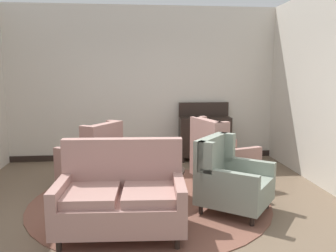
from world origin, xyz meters
name	(u,v)px	position (x,y,z in m)	size (l,w,h in m)	color
ground	(151,209)	(0.00, 0.00, 0.00)	(7.77, 7.77, 0.00)	brown
wall_back	(143,84)	(0.00, 2.77, 1.56)	(5.67, 0.08, 3.12)	silver
wall_right	(322,88)	(2.76, 0.83, 1.56)	(0.08, 3.88, 3.12)	silver
baseboard_back	(144,156)	(0.00, 2.72, 0.06)	(5.51, 0.03, 0.12)	black
area_rug	(150,200)	(0.00, 0.30, 0.01)	(3.36, 3.36, 0.01)	brown
coffee_table	(150,174)	(0.00, 0.32, 0.39)	(0.98, 0.98, 0.46)	black
porcelain_vase	(151,160)	(0.01, 0.28, 0.61)	(0.19, 0.19, 0.35)	#384C93
settee	(121,198)	(-0.37, -0.66, 0.42)	(1.45, 0.92, 1.04)	tan
armchair_foreground_right	(220,158)	(1.15, 0.88, 0.45)	(1.06, 1.00, 1.09)	tan
armchair_beside_settee	(230,180)	(1.02, -0.15, 0.42)	(1.14, 1.13, 0.97)	gray
armchair_back_corner	(93,160)	(-0.85, 0.96, 0.45)	(1.06, 1.04, 1.05)	tan
sideboard	(205,136)	(1.23, 2.48, 0.52)	(1.04, 0.35, 1.19)	black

